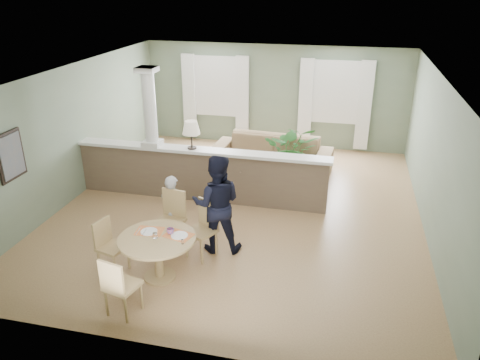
% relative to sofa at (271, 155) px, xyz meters
% --- Properties ---
extents(ground, '(8.00, 8.00, 0.00)m').
position_rel_sofa_xyz_m(ground, '(-0.27, -2.06, -0.41)').
color(ground, tan).
rests_on(ground, ground).
extents(room_shell, '(7.02, 8.02, 2.71)m').
position_rel_sofa_xyz_m(room_shell, '(-0.30, -1.44, 1.40)').
color(room_shell, gray).
rests_on(room_shell, ground).
extents(pony_wall, '(5.32, 0.38, 2.70)m').
position_rel_sofa_xyz_m(pony_wall, '(-1.26, -1.86, 0.30)').
color(pony_wall, brown).
rests_on(pony_wall, ground).
extents(sofa, '(2.88, 1.30, 0.82)m').
position_rel_sofa_xyz_m(sofa, '(0.00, 0.00, 0.00)').
color(sofa, olive).
rests_on(sofa, ground).
extents(houseplant, '(1.27, 1.11, 1.34)m').
position_rel_sofa_xyz_m(houseplant, '(0.53, -0.36, 0.26)').
color(houseplant, '#2D6D2B').
rests_on(houseplant, ground).
extents(dining_table, '(1.17, 1.17, 0.80)m').
position_rel_sofa_xyz_m(dining_table, '(-0.95, -4.67, 0.15)').
color(dining_table, tan).
rests_on(dining_table, ground).
extents(chair_far_boy, '(0.52, 0.52, 1.01)m').
position_rel_sofa_xyz_m(chair_far_boy, '(-1.09, -3.73, 0.14)').
color(chair_far_boy, tan).
rests_on(chair_far_boy, ground).
extents(chair_far_man, '(0.58, 0.58, 0.96)m').
position_rel_sofa_xyz_m(chair_far_man, '(-0.47, -3.87, 0.12)').
color(chair_far_man, tan).
rests_on(chair_far_man, ground).
extents(chair_near, '(0.50, 0.50, 0.91)m').
position_rel_sofa_xyz_m(chair_near, '(-1.13, -5.62, 0.09)').
color(chair_near, tan).
rests_on(chair_near, ground).
extents(chair_side, '(0.48, 0.48, 0.87)m').
position_rel_sofa_xyz_m(chair_side, '(-1.78, -4.65, 0.07)').
color(chair_side, tan).
rests_on(chair_side, ground).
extents(child_person, '(0.49, 0.38, 1.21)m').
position_rel_sofa_xyz_m(child_person, '(-1.14, -3.51, 0.19)').
color(child_person, '#A7A7AC').
rests_on(child_person, ground).
extents(man_person, '(0.93, 0.79, 1.70)m').
position_rel_sofa_xyz_m(man_person, '(-0.30, -3.66, 0.44)').
color(man_person, black).
rests_on(man_person, ground).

